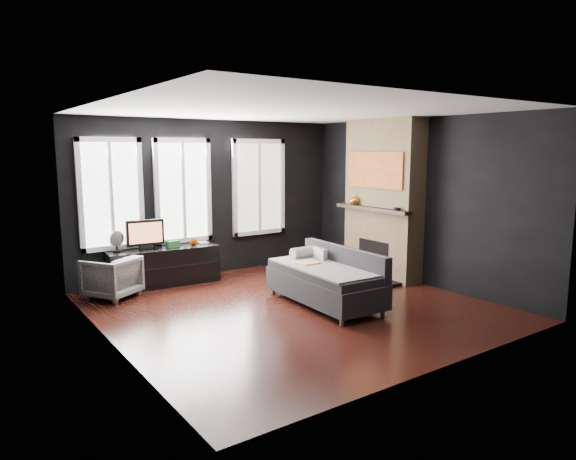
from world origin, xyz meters
TOP-DOWN VIEW (x-y plane):
  - floor at (0.00, 0.00)m, footprint 5.00×5.00m
  - ceiling at (0.00, 0.00)m, footprint 5.00×5.00m
  - wall_back at (0.00, 2.50)m, footprint 5.00×0.02m
  - wall_left at (-2.50, 0.00)m, footprint 0.02×5.00m
  - wall_right at (2.50, 0.00)m, footprint 0.02×5.00m
  - windows at (-0.45, 2.46)m, footprint 4.00×0.16m
  - fireplace at (2.30, 0.60)m, footprint 0.70×1.62m
  - sofa at (0.43, -0.13)m, footprint 1.02×1.91m
  - stripe_pillow at (0.66, 0.26)m, footprint 0.11×0.31m
  - armchair at (-1.95, 1.95)m, footprint 0.90×0.88m
  - media_console at (-1.03, 2.24)m, footprint 1.81×0.67m
  - monitor at (-1.30, 2.26)m, footprint 0.62×0.18m
  - desk_fan at (-1.75, 2.31)m, footprint 0.30×0.30m
  - mug at (-0.52, 2.17)m, footprint 0.14×0.12m
  - book at (-0.38, 2.26)m, footprint 0.15×0.04m
  - storage_box at (-0.88, 2.19)m, footprint 0.21×0.15m
  - mantel_vase at (2.05, 1.05)m, footprint 0.21×0.22m
  - mantel_clock at (2.05, 0.05)m, footprint 0.14×0.14m

SIDE VIEW (x-z plane):
  - floor at x=0.00m, z-range 0.00..0.00m
  - media_console at x=-1.03m, z-range 0.00..0.61m
  - armchair at x=-1.95m, z-range 0.00..0.69m
  - sofa at x=0.43m, z-range 0.00..0.80m
  - stripe_pillow at x=0.66m, z-range 0.43..0.73m
  - storage_box at x=-0.88m, z-range 0.61..0.72m
  - mug at x=-0.52m, z-range 0.61..0.74m
  - book at x=-0.38m, z-range 0.61..0.81m
  - desk_fan at x=-1.75m, z-range 0.61..0.96m
  - monitor at x=-1.30m, z-range 0.61..1.15m
  - mantel_clock at x=2.05m, z-range 1.23..1.27m
  - mantel_vase at x=2.05m, z-range 1.23..1.41m
  - wall_back at x=0.00m, z-range 0.00..2.70m
  - wall_left at x=-2.50m, z-range 0.00..2.70m
  - wall_right at x=2.50m, z-range 0.00..2.70m
  - fireplace at x=2.30m, z-range 0.00..2.70m
  - windows at x=-0.45m, z-range 1.50..3.26m
  - ceiling at x=0.00m, z-range 2.70..2.70m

